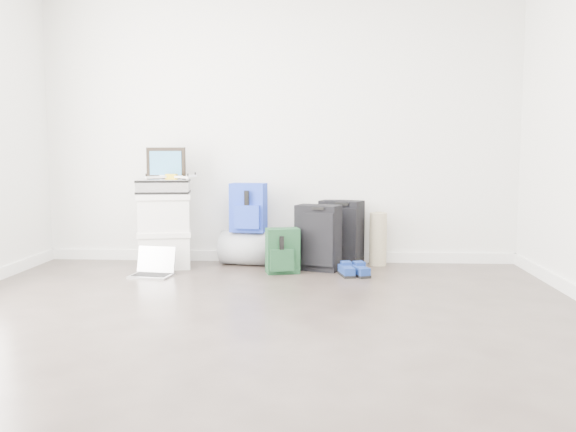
# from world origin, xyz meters

# --- Properties ---
(ground) EXTENTS (5.00, 5.00, 0.00)m
(ground) POSITION_xyz_m (0.00, 0.00, 0.00)
(ground) COLOR #322924
(ground) RESTS_ON ground
(room_envelope) EXTENTS (4.52, 5.02, 2.71)m
(room_envelope) POSITION_xyz_m (0.00, 0.02, 1.72)
(room_envelope) COLOR white
(room_envelope) RESTS_ON ground
(boxes_stack) EXTENTS (0.55, 0.48, 0.67)m
(boxes_stack) POSITION_xyz_m (-1.02, 2.13, 0.34)
(boxes_stack) COLOR silver
(boxes_stack) RESTS_ON ground
(briefcase) EXTENTS (0.51, 0.41, 0.13)m
(briefcase) POSITION_xyz_m (-1.02, 2.13, 0.74)
(briefcase) COLOR #B2B2B7
(briefcase) RESTS_ON boxes_stack
(painting) EXTENTS (0.38, 0.10, 0.29)m
(painting) POSITION_xyz_m (-1.02, 2.23, 0.95)
(painting) COLOR black
(painting) RESTS_ON briefcase
(drone) EXTENTS (0.41, 0.41, 0.05)m
(drone) POSITION_xyz_m (-0.94, 2.11, 0.83)
(drone) COLOR gold
(drone) RESTS_ON briefcase
(duffel_bag) EXTENTS (0.56, 0.41, 0.32)m
(duffel_bag) POSITION_xyz_m (-0.27, 2.29, 0.16)
(duffel_bag) COLOR gray
(duffel_bag) RESTS_ON ground
(blue_backpack) EXTENTS (0.34, 0.27, 0.45)m
(blue_backpack) POSITION_xyz_m (-0.27, 2.26, 0.53)
(blue_backpack) COLOR #172F9A
(blue_backpack) RESTS_ON duffel_bag
(large_suitcase) EXTENTS (0.43, 0.35, 0.58)m
(large_suitcase) POSITION_xyz_m (0.38, 2.08, 0.29)
(large_suitcase) COLOR black
(large_suitcase) RESTS_ON ground
(green_backpack) EXTENTS (0.31, 0.26, 0.39)m
(green_backpack) POSITION_xyz_m (0.08, 1.91, 0.19)
(green_backpack) COLOR #13361A
(green_backpack) RESTS_ON ground
(carry_on) EXTENTS (0.44, 0.37, 0.60)m
(carry_on) POSITION_xyz_m (0.60, 2.37, 0.30)
(carry_on) COLOR black
(carry_on) RESTS_ON ground
(shoes) EXTENTS (0.28, 0.27, 0.08)m
(shoes) POSITION_xyz_m (0.68, 1.83, 0.04)
(shoes) COLOR black
(shoes) RESTS_ON ground
(rolled_rug) EXTENTS (0.16, 0.16, 0.49)m
(rolled_rug) POSITION_xyz_m (0.94, 2.35, 0.25)
(rolled_rug) COLOR tan
(rolled_rug) RESTS_ON ground
(laptop) EXTENTS (0.37, 0.29, 0.24)m
(laptop) POSITION_xyz_m (-1.02, 1.75, 0.06)
(laptop) COLOR silver
(laptop) RESTS_ON ground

